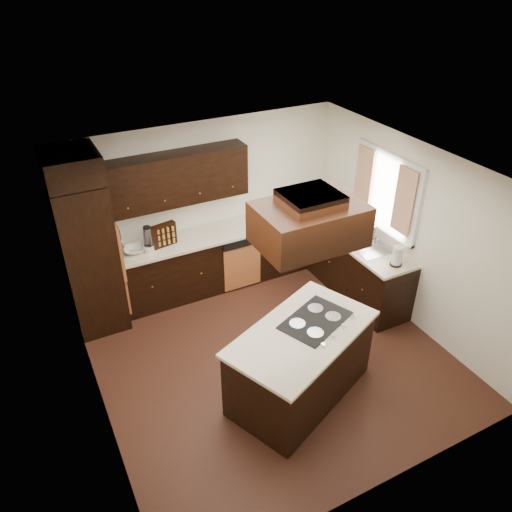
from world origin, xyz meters
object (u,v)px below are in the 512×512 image
(range_hood, at_px, (309,224))
(spice_rack, at_px, (162,235))
(oven_column, at_px, (90,257))
(island, at_px, (300,364))

(range_hood, xyz_separation_m, spice_rack, (-0.86, 2.32, -1.07))
(spice_rack, bearing_deg, oven_column, 172.63)
(oven_column, distance_m, island, 3.05)
(range_hood, bearing_deg, spice_rack, 110.41)
(spice_rack, bearing_deg, range_hood, -80.54)
(island, height_order, range_hood, range_hood)
(range_hood, relative_size, spice_rack, 2.64)
(range_hood, bearing_deg, oven_column, 129.74)
(oven_column, xyz_separation_m, island, (1.78, -2.41, -0.62))
(range_hood, height_order, spice_rack, range_hood)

